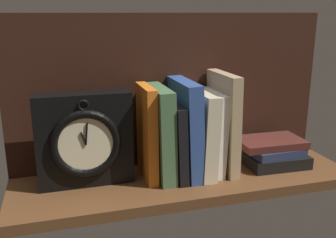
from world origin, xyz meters
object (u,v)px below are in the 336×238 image
object	(u,v)px
book_cream_twain	(200,132)
book_white_catcher	(212,132)
book_orange_pandolfini	(147,133)
framed_clock	(85,140)
book_black_skeptic	(173,139)
book_tan_shortstories	(223,122)
book_blue_modern	(186,128)
book_green_romantic	(160,133)
book_stack_side	(272,152)

from	to	relation	value
book_cream_twain	book_white_catcher	world-z (taller)	book_cream_twain
book_orange_pandolfini	framed_clock	distance (cm)	14.57
book_orange_pandolfini	book_black_skeptic	distance (cm)	6.89
book_cream_twain	framed_clock	distance (cm)	28.09
book_white_catcher	framed_clock	world-z (taller)	framed_clock
framed_clock	book_tan_shortstories	bearing A→B (deg)	-0.35
book_white_catcher	framed_clock	xyz separation A→B (cm)	(-31.33, 0.21, 0.65)
book_white_catcher	book_black_skeptic	bearing A→B (deg)	180.00
book_tan_shortstories	framed_clock	bearing A→B (deg)	179.65
book_blue_modern	framed_clock	world-z (taller)	book_blue_modern
book_black_skeptic	book_tan_shortstories	bearing A→B (deg)	0.00
book_orange_pandolfini	book_black_skeptic	size ratio (longest dim) A/B	1.23
book_green_romantic	book_stack_side	world-z (taller)	book_green_romantic
book_cream_twain	book_white_catcher	distance (cm)	3.25
book_white_catcher	book_stack_side	world-z (taller)	book_white_catcher
book_cream_twain	book_stack_side	size ratio (longest dim) A/B	1.14
book_orange_pandolfini	book_tan_shortstories	size ratio (longest dim) A/B	0.91
book_blue_modern	book_green_romantic	bearing A→B (deg)	180.00
book_tan_shortstories	book_blue_modern	bearing A→B (deg)	180.00
book_blue_modern	book_tan_shortstories	distance (cm)	9.89
book_orange_pandolfini	book_cream_twain	size ratio (longest dim) A/B	1.10
book_black_skeptic	book_cream_twain	xyz separation A→B (cm)	(6.98, 0.00, 1.13)
framed_clock	book_stack_side	size ratio (longest dim) A/B	1.20
book_white_catcher	book_tan_shortstories	bearing A→B (deg)	0.00
book_black_skeptic	book_white_catcher	bearing A→B (deg)	0.00
book_blue_modern	book_black_skeptic	bearing A→B (deg)	180.00
book_blue_modern	book_tan_shortstories	bearing A→B (deg)	0.00
book_black_skeptic	framed_clock	size ratio (longest dim) A/B	0.85
book_green_romantic	book_stack_side	size ratio (longest dim) A/B	1.22
book_cream_twain	book_green_romantic	bearing A→B (deg)	180.00
book_white_catcher	framed_clock	size ratio (longest dim) A/B	0.94
book_orange_pandolfini	book_white_catcher	size ratio (longest dim) A/B	1.11
book_tan_shortstories	framed_clock	distance (cm)	34.20
book_green_romantic	book_cream_twain	distance (cm)	10.25
book_cream_twain	framed_clock	world-z (taller)	framed_clock
book_green_romantic	book_black_skeptic	distance (cm)	3.76
book_black_skeptic	book_tan_shortstories	world-z (taller)	book_tan_shortstories
book_green_romantic	book_tan_shortstories	world-z (taller)	book_tan_shortstories
framed_clock	book_white_catcher	bearing A→B (deg)	-0.38
book_tan_shortstories	book_orange_pandolfini	bearing A→B (deg)	180.00
book_orange_pandolfini	book_tan_shortstories	bearing A→B (deg)	0.00
book_cream_twain	framed_clock	bearing A→B (deg)	179.58
framed_clock	book_orange_pandolfini	bearing A→B (deg)	-0.82
book_orange_pandolfini	book_green_romantic	bearing A→B (deg)	0.00
book_white_catcher	framed_clock	distance (cm)	31.34
book_tan_shortstories	book_stack_side	bearing A→B (deg)	-5.33
book_blue_modern	book_cream_twain	size ratio (longest dim) A/B	1.14
book_stack_side	book_white_catcher	bearing A→B (deg)	175.56
book_cream_twain	book_white_catcher	xyz separation A→B (cm)	(3.25, 0.00, -0.11)
book_blue_modern	book_cream_twain	world-z (taller)	book_blue_modern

